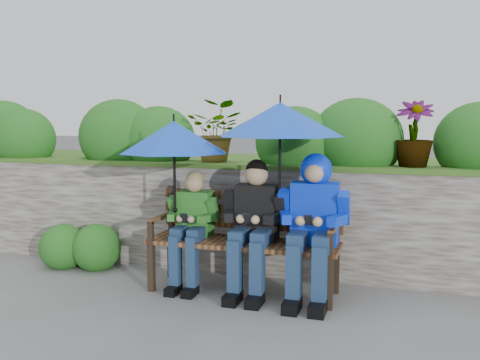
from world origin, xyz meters
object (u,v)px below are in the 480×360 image
(park_bench, at_px, (246,234))
(boy_left, at_px, (192,222))
(boy_middle, at_px, (254,221))
(boy_right, at_px, (313,216))
(umbrella_left, at_px, (174,137))
(umbrella_right, at_px, (280,119))

(park_bench, xyz_separation_m, boy_left, (-0.47, -0.06, 0.09))
(boy_middle, relative_size, boy_right, 0.95)
(boy_left, relative_size, boy_right, 0.85)
(boy_middle, distance_m, umbrella_left, 0.97)
(umbrella_left, bearing_deg, umbrella_right, 3.19)
(park_bench, distance_m, boy_right, 0.62)
(boy_right, height_order, umbrella_left, umbrella_left)
(umbrella_left, xyz_separation_m, umbrella_right, (0.90, 0.05, 0.15))
(boy_right, bearing_deg, umbrella_right, 177.18)
(umbrella_right, bearing_deg, boy_left, -179.28)
(boy_left, relative_size, boy_middle, 0.90)
(park_bench, bearing_deg, umbrella_right, -10.15)
(boy_right, relative_size, umbrella_left, 1.25)
(umbrella_left, distance_m, umbrella_right, 0.92)
(park_bench, distance_m, umbrella_left, 1.02)
(boy_left, distance_m, boy_right, 1.05)
(boy_middle, relative_size, umbrella_left, 1.19)
(boy_right, height_order, umbrella_right, umbrella_right)
(park_bench, xyz_separation_m, boy_right, (0.58, -0.07, 0.20))
(boy_left, height_order, boy_right, boy_right)
(boy_left, xyz_separation_m, boy_right, (1.05, -0.00, 0.12))
(park_bench, xyz_separation_m, umbrella_left, (-0.60, -0.10, 0.82))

